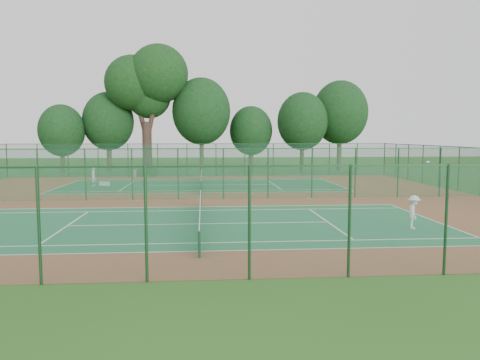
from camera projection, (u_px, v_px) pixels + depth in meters
name	position (u px, v px, depth m)	size (l,w,h in m)	color
ground	(201.00, 199.00, 31.96)	(120.00, 120.00, 0.00)	#29591C
red_pad	(201.00, 199.00, 31.96)	(40.00, 36.00, 0.01)	brown
court_near	(200.00, 224.00, 23.03)	(23.77, 10.97, 0.01)	#226C40
court_far	(201.00, 185.00, 40.89)	(23.77, 10.97, 0.01)	#1D5C34
fence_north	(202.00, 160.00, 49.66)	(40.00, 0.09, 3.50)	#194B31
fence_south	(198.00, 223.00, 13.93)	(40.00, 0.09, 3.50)	#1B5333
fence_divider	(201.00, 174.00, 31.80)	(40.00, 0.09, 3.50)	#1A4F2A
tennis_net_near	(200.00, 213.00, 22.98)	(0.10, 12.90, 0.97)	#13341B
tennis_net_far	(201.00, 179.00, 40.84)	(0.10, 12.90, 0.97)	#153C23
player_near	(414.00, 212.00, 21.79)	(1.01, 0.58, 1.57)	white
player_far	(93.00, 176.00, 40.00)	(0.61, 0.40, 1.67)	silver
trash_bin	(135.00, 173.00, 48.82)	(0.46, 0.46, 0.82)	slate
bench	(149.00, 172.00, 48.73)	(1.53, 0.56, 0.92)	#12331B
kit_bag	(105.00, 184.00, 40.43)	(0.86, 0.32, 0.32)	silver
stray_ball_a	(312.00, 199.00, 31.56)	(0.07, 0.07, 0.07)	#B4D331
stray_ball_b	(309.00, 198.00, 32.18)	(0.08, 0.08, 0.08)	#CCF338
stray_ball_c	(138.00, 200.00, 31.18)	(0.07, 0.07, 0.07)	#CDD932
big_tree	(147.00, 82.00, 53.51)	(9.55, 6.99, 14.67)	#33231C
evergreen_row	(206.00, 172.00, 56.07)	(39.00, 5.00, 12.00)	black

